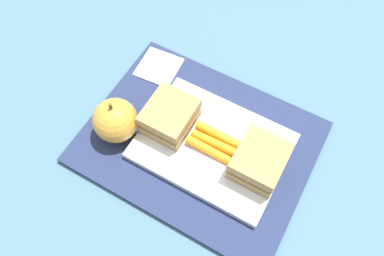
{
  "coord_description": "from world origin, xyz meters",
  "views": [
    {
      "loc": [
        -0.13,
        0.25,
        0.56
      ],
      "look_at": [
        0.01,
        0.0,
        0.04
      ],
      "focal_mm": 35.69,
      "sensor_mm": 36.0,
      "label": 1
    }
  ],
  "objects_px": {
    "apple": "(115,120)",
    "paper_napkin": "(159,67)",
    "food_tray": "(212,146)",
    "carrot_sticks_bundle": "(213,142)",
    "sandwich_half_left": "(260,161)",
    "sandwich_half_right": "(170,116)"
  },
  "relations": [
    {
      "from": "sandwich_half_left",
      "to": "paper_napkin",
      "type": "height_order",
      "value": "sandwich_half_left"
    },
    {
      "from": "apple",
      "to": "paper_napkin",
      "type": "bearing_deg",
      "value": -85.07
    },
    {
      "from": "paper_napkin",
      "to": "sandwich_half_right",
      "type": "bearing_deg",
      "value": 130.91
    },
    {
      "from": "food_tray",
      "to": "sandwich_half_right",
      "type": "distance_m",
      "value": 0.08
    },
    {
      "from": "sandwich_half_left",
      "to": "paper_napkin",
      "type": "distance_m",
      "value": 0.26
    },
    {
      "from": "sandwich_half_right",
      "to": "carrot_sticks_bundle",
      "type": "height_order",
      "value": "sandwich_half_right"
    },
    {
      "from": "food_tray",
      "to": "apple",
      "type": "bearing_deg",
      "value": 18.38
    },
    {
      "from": "food_tray",
      "to": "apple",
      "type": "xyz_separation_m",
      "value": [
        0.15,
        0.05,
        0.03
      ]
    },
    {
      "from": "carrot_sticks_bundle",
      "to": "food_tray",
      "type": "bearing_deg",
      "value": -3.37
    },
    {
      "from": "food_tray",
      "to": "carrot_sticks_bundle",
      "type": "height_order",
      "value": "carrot_sticks_bundle"
    },
    {
      "from": "apple",
      "to": "food_tray",
      "type": "bearing_deg",
      "value": -161.62
    },
    {
      "from": "food_tray",
      "to": "sandwich_half_left",
      "type": "distance_m",
      "value": 0.08
    },
    {
      "from": "apple",
      "to": "paper_napkin",
      "type": "height_order",
      "value": "apple"
    },
    {
      "from": "food_tray",
      "to": "carrot_sticks_bundle",
      "type": "xyz_separation_m",
      "value": [
        -0.0,
        0.0,
        0.01
      ]
    },
    {
      "from": "paper_napkin",
      "to": "carrot_sticks_bundle",
      "type": "bearing_deg",
      "value": 149.49
    },
    {
      "from": "food_tray",
      "to": "paper_napkin",
      "type": "relative_size",
      "value": 3.29
    },
    {
      "from": "carrot_sticks_bundle",
      "to": "sandwich_half_left",
      "type": "bearing_deg",
      "value": -179.97
    },
    {
      "from": "sandwich_half_left",
      "to": "paper_napkin",
      "type": "relative_size",
      "value": 1.14
    },
    {
      "from": "carrot_sticks_bundle",
      "to": "apple",
      "type": "height_order",
      "value": "apple"
    },
    {
      "from": "sandwich_half_right",
      "to": "apple",
      "type": "bearing_deg",
      "value": 35.17
    },
    {
      "from": "carrot_sticks_bundle",
      "to": "paper_napkin",
      "type": "distance_m",
      "value": 0.19
    },
    {
      "from": "carrot_sticks_bundle",
      "to": "apple",
      "type": "relative_size",
      "value": 0.93
    }
  ]
}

